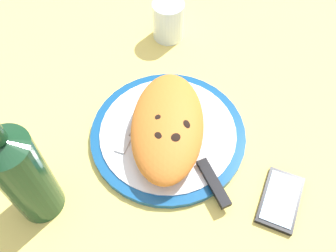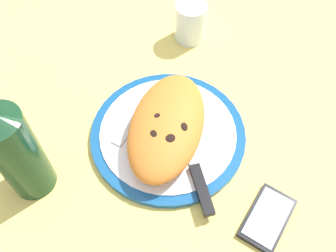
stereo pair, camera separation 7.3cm
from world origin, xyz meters
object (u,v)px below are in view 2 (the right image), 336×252
at_px(plate, 168,134).
at_px(smartphone, 268,218).
at_px(calzone, 168,126).
at_px(water_glass, 190,24).
at_px(fork, 135,119).
at_px(wine_bottle, 14,150).
at_px(knife, 197,174).

bearing_deg(plate, smartphone, 63.50).
distance_m(calzone, water_glass, 0.31).
bearing_deg(smartphone, water_glass, -146.88).
relative_size(fork, wine_bottle, 0.57).
xyz_separation_m(knife, smartphone, (0.04, 0.14, -0.02)).
bearing_deg(water_glass, smartphone, 33.12).
relative_size(knife, water_glass, 2.27).
height_order(plate, fork, fork).
height_order(plate, wine_bottle, wine_bottle).
relative_size(calzone, smartphone, 2.08).
height_order(plate, water_glass, water_glass).
distance_m(calzone, wine_bottle, 0.28).
relative_size(plate, smartphone, 2.45).
distance_m(plate, calzone, 0.04).
xyz_separation_m(knife, water_glass, (-0.37, -0.12, 0.02)).
bearing_deg(wine_bottle, knife, 109.28).
xyz_separation_m(plate, water_glass, (-0.30, -0.04, 0.03)).
bearing_deg(water_glass, calzone, 8.30).
distance_m(calzone, knife, 0.11).
xyz_separation_m(calzone, wine_bottle, (0.17, -0.21, 0.07)).
bearing_deg(fork, water_glass, 173.41).
height_order(smartphone, water_glass, water_glass).
bearing_deg(water_glass, plate, 7.90).
distance_m(knife, wine_bottle, 0.32).
distance_m(fork, knife, 0.18).
bearing_deg(fork, plate, 85.91).
bearing_deg(wine_bottle, smartphone, 98.47).
distance_m(smartphone, water_glass, 0.49).
height_order(smartphone, wine_bottle, wine_bottle).
bearing_deg(knife, plate, -132.69).
xyz_separation_m(fork, smartphone, (0.12, 0.30, -0.01)).
xyz_separation_m(fork, knife, (0.08, 0.16, 0.00)).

